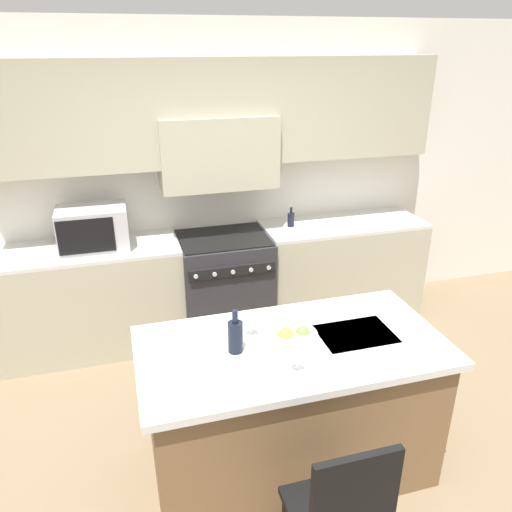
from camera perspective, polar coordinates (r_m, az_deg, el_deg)
name	(u,v)px	position (r m, az deg, el deg)	size (l,w,h in m)	color
ground_plane	(297,493)	(3.35, 4.71, -25.36)	(10.00, 10.00, 0.00)	#7A664C
back_cabinetry	(214,154)	(4.44, -4.77, 11.58)	(10.00, 0.46, 2.70)	silver
back_counter	(224,283)	(4.59, -3.68, -3.05)	(3.84, 0.62, 0.94)	#B2AD93
range_stove	(224,284)	(4.57, -3.62, -3.26)	(0.80, 0.70, 0.93)	#2D2D33
microwave	(93,228)	(4.26, -18.13, 3.07)	(0.55, 0.38, 0.34)	#B7B7BC
kitchen_island	(290,407)	(3.18, 3.96, -16.85)	(1.77, 0.90, 0.92)	brown
wine_bottle	(235,336)	(2.79, -2.37, -9.11)	(0.09, 0.09, 0.26)	black
wine_glass_near	(298,352)	(2.63, 4.79, -10.87)	(0.07, 0.07, 0.17)	white
wine_glass_far	(251,318)	(2.92, -0.53, -7.06)	(0.07, 0.07, 0.17)	white
fruit_bowl	(293,337)	(2.91, 4.29, -9.16)	(0.27, 0.27, 0.10)	silver
oil_bottle_on_counter	(291,219)	(4.57, 4.01, 4.22)	(0.06, 0.06, 0.18)	black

